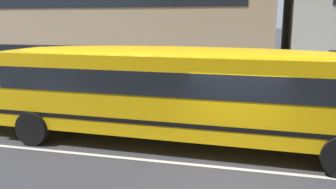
% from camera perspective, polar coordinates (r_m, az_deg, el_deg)
% --- Properties ---
extents(ground_plane, '(400.00, 400.00, 0.00)m').
position_cam_1_polar(ground_plane, '(9.88, 10.45, -11.49)').
color(ground_plane, '#38383D').
extents(sidewalk_far, '(120.00, 3.00, 0.01)m').
position_cam_1_polar(sidewalk_far, '(17.61, 12.32, -1.29)').
color(sidewalk_far, gray).
rests_on(sidewalk_far, ground_plane).
extents(lane_centreline, '(110.00, 0.16, 0.01)m').
position_cam_1_polar(lane_centreline, '(9.88, 10.45, -11.48)').
color(lane_centreline, silver).
rests_on(lane_centreline, ground_plane).
extents(school_bus, '(13.81, 3.46, 3.08)m').
position_cam_1_polar(school_bus, '(11.16, 0.75, 1.19)').
color(school_bus, yellow).
rests_on(school_bus, ground_plane).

